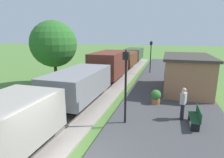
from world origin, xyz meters
The scene contains 11 objects.
track_ballast centered at (-2.40, 0.00, 0.06)m, with size 3.80×60.00×0.12m, color #9E9389.
rail_near centered at (-1.68, 0.00, 0.19)m, with size 0.07×60.00×0.14m, color slate.
freight_train centered at (-2.40, 12.20, 1.46)m, with size 2.50×32.60×2.72m.
station_hut centered at (4.40, 10.54, 1.65)m, with size 3.50×5.80×2.78m.
bench_near_hut centered at (4.41, 4.32, 0.72)m, with size 0.42×1.50×0.91m.
bench_down_platform centered at (4.41, 15.32, 0.72)m, with size 0.42×1.50×0.91m.
person_waiting centered at (3.83, 4.91, 1.18)m, with size 0.36×0.44×1.71m.
potted_planter centered at (2.36, 6.85, 0.72)m, with size 0.64×0.64×0.92m.
lamp_post_near centered at (1.06, 3.67, 2.80)m, with size 0.28×0.28×3.70m.
lamp_post_far centered at (1.06, 16.97, 2.80)m, with size 0.28×0.28×3.70m.
tree_trackside_far centered at (-6.78, 9.70, 3.78)m, with size 4.07×4.07×5.82m.
Camera 1 is at (2.89, -4.83, 4.59)m, focal length 29.93 mm.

